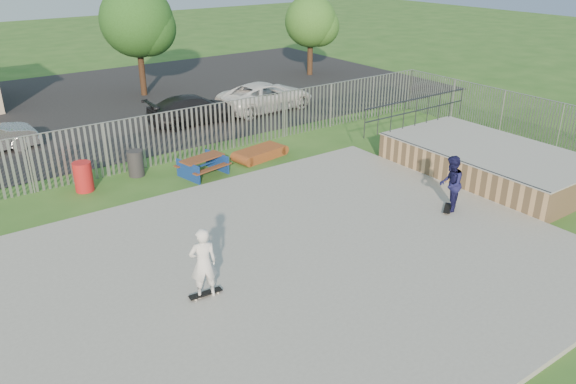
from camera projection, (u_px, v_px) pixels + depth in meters
ground at (291, 268)px, 14.56m from camera, size 120.00×120.00×0.00m
concrete_slab at (291, 266)px, 14.53m from camera, size 15.00×12.00×0.15m
quarter_pipe at (487, 161)px, 20.19m from camera, size 5.50×7.05×2.19m
fence at (233, 171)px, 18.10m from camera, size 26.04×16.02×2.00m
picnic_table at (203, 166)px, 20.33m from camera, size 1.86×1.64×0.69m
funbox at (260, 153)px, 22.03m from camera, size 2.03×1.26×0.38m
trash_bin_red at (83, 177)px, 18.95m from camera, size 0.62×0.62×1.03m
trash_bin_grey at (136, 163)px, 20.22m from camera, size 0.57×0.57×0.95m
parking_lot at (73, 109)px, 28.67m from camera, size 40.00×18.00×0.02m
car_dark at (194, 109)px, 26.17m from camera, size 4.57×2.01×1.30m
car_white at (266, 96)px, 28.24m from camera, size 5.12×2.59×1.39m
tree_mid at (137, 21)px, 29.74m from camera, size 3.87×3.87×5.97m
tree_right at (311, 21)px, 34.99m from camera, size 3.22×3.22×4.96m
skateboard_a at (447, 209)px, 17.39m from camera, size 0.77×0.62×0.08m
skateboard_b at (206, 294)px, 13.14m from camera, size 0.81×0.27×0.08m
skater_navy at (451, 184)px, 17.05m from camera, size 1.08×1.04×1.76m
skater_white at (203, 263)px, 12.80m from camera, size 0.73×0.57×1.76m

